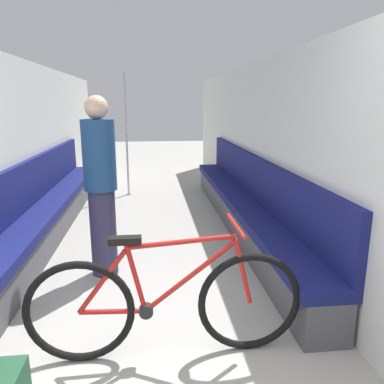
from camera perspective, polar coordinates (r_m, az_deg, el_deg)
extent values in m
cube|color=silver|center=(4.84, -24.71, 5.60)|extent=(0.10, 9.97, 2.13)
cube|color=silver|center=(4.81, 10.75, 6.55)|extent=(0.10, 9.97, 2.13)
cube|color=#4C4C51|center=(5.01, -20.73, -4.31)|extent=(0.35, 5.11, 0.34)
cube|color=navy|center=(4.95, -20.94, -1.89)|extent=(0.41, 5.11, 0.10)
cube|color=navy|center=(4.93, -23.14, 1.61)|extent=(0.07, 5.11, 0.53)
cube|color=#4C4C51|center=(4.99, 7.30, -3.61)|extent=(0.35, 5.11, 0.34)
cube|color=navy|center=(4.93, 7.38, -1.17)|extent=(0.41, 5.11, 0.10)
cube|color=navy|center=(4.90, 9.40, 2.46)|extent=(0.07, 5.11, 0.53)
torus|color=black|center=(2.56, -16.78, -17.15)|extent=(0.69, 0.05, 0.69)
torus|color=black|center=(2.60, 8.80, -16.26)|extent=(0.69, 0.05, 0.69)
cylinder|color=#B21E19|center=(2.54, -11.98, -17.40)|extent=(0.41, 0.03, 0.05)
cylinder|color=#B21E19|center=(2.44, -13.54, -13.15)|extent=(0.33, 0.03, 0.42)
cylinder|color=#B21E19|center=(2.42, -8.62, -12.62)|extent=(0.14, 0.03, 0.49)
cylinder|color=#B21E19|center=(2.43, -0.31, -12.75)|extent=(0.59, 0.03, 0.47)
cylinder|color=#B21E19|center=(2.33, -1.67, -7.61)|extent=(0.69, 0.03, 0.08)
cylinder|color=#B21E19|center=(2.48, 7.74, -11.88)|extent=(0.14, 0.03, 0.46)
cylinder|color=black|center=(2.53, -7.11, -17.53)|extent=(0.09, 0.06, 0.09)
cube|color=black|center=(2.32, -10.19, -7.26)|extent=(0.20, 0.07, 0.04)
cylinder|color=#B21E19|center=(2.35, 6.69, -5.09)|extent=(0.02, 0.46, 0.02)
cylinder|color=gray|center=(6.89, -9.60, -0.31)|extent=(0.08, 0.08, 0.01)
cylinder|color=silver|center=(6.72, -9.95, 8.42)|extent=(0.04, 0.04, 2.11)
cylinder|color=#332D4C|center=(3.69, -13.33, -5.98)|extent=(0.25, 0.25, 0.84)
cylinder|color=navy|center=(3.52, -13.98, 5.47)|extent=(0.30, 0.30, 0.64)
sphere|color=beige|center=(3.49, -14.38, 12.41)|extent=(0.21, 0.21, 0.21)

